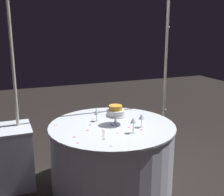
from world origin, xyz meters
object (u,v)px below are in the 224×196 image
at_px(side_table, 10,157).
at_px(wine_glass_1, 142,117).
at_px(wine_glass_2, 133,121).
at_px(cake_knife, 104,133).
at_px(tiered_cake, 116,112).
at_px(main_table, 112,156).
at_px(wine_glass_0, 96,112).
at_px(decorative_arch, 97,47).

relative_size(side_table, wine_glass_1, 4.74).
height_order(wine_glass_2, cake_knife, wine_glass_2).
relative_size(tiered_cake, wine_glass_2, 1.35).
height_order(wine_glass_1, wine_glass_2, wine_glass_2).
xyz_separation_m(main_table, cake_knife, (-0.17, -0.22, 0.38)).
bearing_deg(wine_glass_0, wine_glass_1, -43.79).
bearing_deg(tiered_cake, decorative_arch, 94.72).
bearing_deg(side_table, tiered_cake, -21.23).
bearing_deg(decorative_arch, side_table, -177.23).
xyz_separation_m(decorative_arch, wine_glass_1, (0.27, -0.68, -0.72)).
bearing_deg(decorative_arch, cake_knife, -103.86).
height_order(main_table, cake_knife, cake_knife).
relative_size(decorative_arch, wine_glass_0, 16.09).
bearing_deg(wine_glass_0, decorative_arch, 68.57).
bearing_deg(wine_glass_1, decorative_arch, 111.66).
height_order(side_table, tiered_cake, tiered_cake).
relative_size(decorative_arch, tiered_cake, 11.23).
relative_size(side_table, cake_knife, 2.54).
relative_size(main_table, wine_glass_2, 8.58).
xyz_separation_m(wine_glass_1, wine_glass_2, (-0.16, -0.12, 0.01)).
xyz_separation_m(side_table, wine_glass_0, (0.97, -0.25, 0.51)).
height_order(wine_glass_0, wine_glass_1, wine_glass_0).
bearing_deg(wine_glass_1, cake_knife, -176.19).
xyz_separation_m(side_table, wine_glass_2, (1.20, -0.75, 0.52)).
relative_size(tiered_cake, cake_knife, 0.78).
height_order(main_table, tiered_cake, tiered_cake).
relative_size(wine_glass_2, cake_knife, 0.58).
distance_m(decorative_arch, tiered_cake, 0.84).
distance_m(main_table, side_table, 1.17).
relative_size(tiered_cake, wine_glass_0, 1.43).
xyz_separation_m(main_table, wine_glass_2, (0.11, -0.31, 0.51)).
bearing_deg(main_table, wine_glass_1, -34.55).
bearing_deg(cake_knife, decorative_arch, 76.14).
height_order(side_table, wine_glass_1, wine_glass_1).
distance_m(tiered_cake, wine_glass_0, 0.25).
height_order(decorative_arch, main_table, decorative_arch).
height_order(decorative_arch, cake_knife, decorative_arch).
height_order(decorative_arch, wine_glass_2, decorative_arch).
distance_m(side_table, wine_glass_2, 1.51).
distance_m(main_table, wine_glass_1, 0.59).
xyz_separation_m(main_table, tiered_cake, (0.04, -0.00, 0.53)).
distance_m(tiered_cake, wine_glass_1, 0.30).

